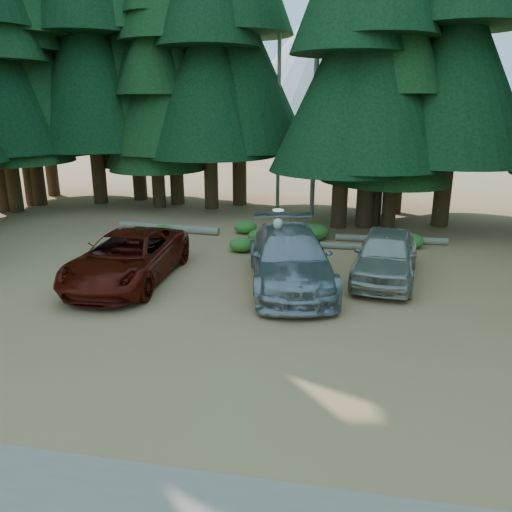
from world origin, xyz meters
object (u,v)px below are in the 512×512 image
object	(u,v)px
red_pickup	(128,257)
silver_minivan_right	(386,255)
silver_minivan_center	(290,258)
log_mid	(326,245)
frisbee_player	(278,246)
log_right	(391,239)
log_left	(168,228)

from	to	relation	value
red_pickup	silver_minivan_right	size ratio (longest dim) A/B	1.21
silver_minivan_center	log_mid	world-z (taller)	silver_minivan_center
frisbee_player	log_right	xyz separation A→B (m)	(3.95, 5.25, -0.98)
red_pickup	log_mid	bearing A→B (deg)	38.11
log_mid	log_left	bearing A→B (deg)	170.46
log_right	silver_minivan_right	bearing A→B (deg)	-97.43
frisbee_player	log_mid	bearing A→B (deg)	-95.33
silver_minivan_center	log_left	bearing A→B (deg)	124.39
frisbee_player	log_left	size ratio (longest dim) A/B	0.44
log_mid	log_right	xyz separation A→B (m)	(2.56, 1.30, 0.02)
silver_minivan_center	log_right	bearing A→B (deg)	45.66
log_right	red_pickup	bearing A→B (deg)	-144.88
frisbee_player	log_left	world-z (taller)	frisbee_player
log_left	silver_minivan_center	bearing A→B (deg)	-37.81
silver_minivan_center	log_mid	xyz separation A→B (m)	(0.94, 4.34, -0.75)
silver_minivan_center	frisbee_player	distance (m)	0.65
frisbee_player	log_right	size ratio (longest dim) A/B	0.47
silver_minivan_center	frisbee_player	xyz separation A→B (m)	(-0.45, 0.39, 0.26)
log_mid	log_right	world-z (taller)	log_right
log_left	log_mid	bearing A→B (deg)	-5.82
log_mid	frisbee_player	bearing A→B (deg)	-107.79
log_mid	log_right	size ratio (longest dim) A/B	0.66
silver_minivan_right	log_left	xyz separation A→B (m)	(-9.10, 4.65, -0.63)
log_left	silver_minivan_right	bearing A→B (deg)	-21.79
log_left	log_right	distance (m)	9.62
log_right	log_left	bearing A→B (deg)	178.60
log_left	log_mid	world-z (taller)	log_left
silver_minivan_center	log_left	xyz separation A→B (m)	(-6.12, 5.73, -0.70)
log_left	log_mid	xyz separation A→B (m)	(7.06, -1.38, -0.05)
log_left	log_mid	size ratio (longest dim) A/B	1.62
frisbee_player	log_mid	xyz separation A→B (m)	(1.39, 3.95, -1.01)
silver_minivan_right	red_pickup	bearing A→B (deg)	-160.10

